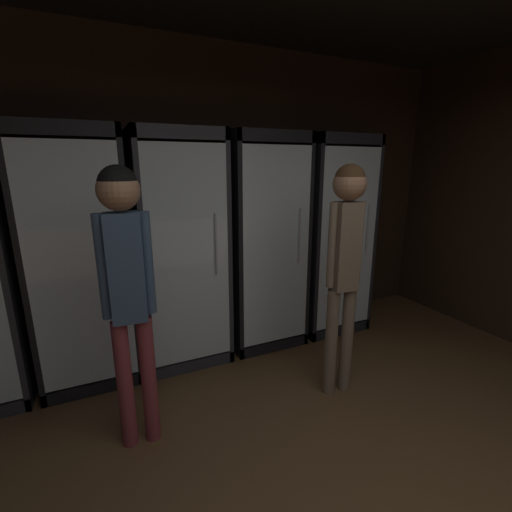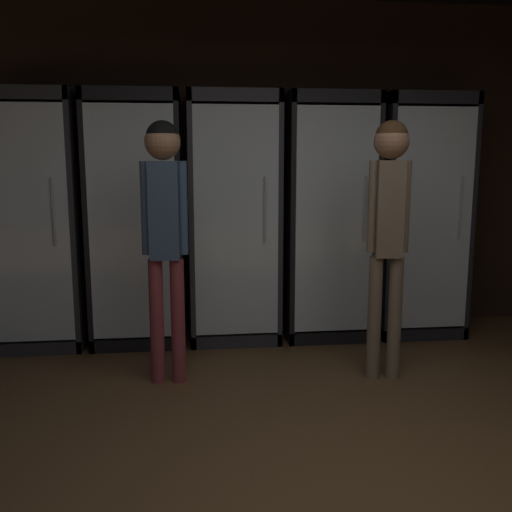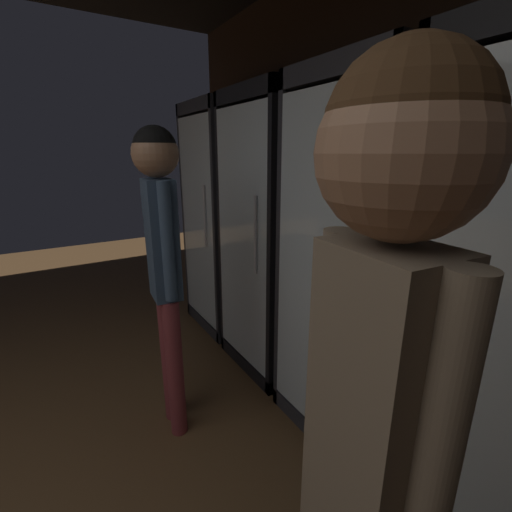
{
  "view_description": "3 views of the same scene",
  "coord_description": "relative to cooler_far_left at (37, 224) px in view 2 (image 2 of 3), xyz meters",
  "views": [
    {
      "loc": [
        -1.06,
        -0.28,
        1.73
      ],
      "look_at": [
        0.3,
        2.66,
        0.88
      ],
      "focal_mm": 24.63,
      "sensor_mm": 36.0,
      "label": 1
    },
    {
      "loc": [
        -0.76,
        -1.96,
        1.5
      ],
      "look_at": [
        -0.26,
        2.39,
        0.74
      ],
      "focal_mm": 40.06,
      "sensor_mm": 36.0,
      "label": 2
    },
    {
      "loc": [
        0.82,
        1.25,
        1.6
      ],
      "look_at": [
        -0.95,
        2.34,
        0.98
      ],
      "focal_mm": 24.31,
      "sensor_mm": 36.0,
      "label": 3
    }
  ],
  "objects": [
    {
      "name": "cooler_far_left",
      "position": [
        0.0,
        0.0,
        0.0
      ],
      "size": [
        0.73,
        0.64,
        2.01
      ],
      "color": "#2B2B30",
      "rests_on": "ground"
    },
    {
      "name": "shopper_far",
      "position": [
        2.51,
        -1.07,
        0.17
      ],
      "size": [
        0.28,
        0.23,
        1.73
      ],
      "color": "#72604C",
      "rests_on": "ground"
    },
    {
      "name": "shopper_near",
      "position": [
        1.05,
        -0.97,
        0.16
      ],
      "size": [
        0.3,
        0.23,
        1.73
      ],
      "color": "brown",
      "rests_on": "ground"
    },
    {
      "name": "cooler_far_right",
      "position": [
        3.13,
        -0.0,
        0.0
      ],
      "size": [
        0.73,
        0.64,
        2.01
      ],
      "color": "black",
      "rests_on": "ground"
    },
    {
      "name": "cooler_right",
      "position": [
        2.35,
        -0.0,
        0.01
      ],
      "size": [
        0.73,
        0.64,
        2.01
      ],
      "color": "black",
      "rests_on": "ground"
    },
    {
      "name": "cooler_left",
      "position": [
        0.78,
        -0.0,
        0.0
      ],
      "size": [
        0.73,
        0.64,
        2.01
      ],
      "color": "black",
      "rests_on": "ground"
    },
    {
      "name": "cooler_center",
      "position": [
        1.57,
        -0.0,
        0.0
      ],
      "size": [
        0.73,
        0.64,
        2.01
      ],
      "color": "#2B2B30",
      "rests_on": "ground"
    },
    {
      "name": "wall_back",
      "position": [
        1.98,
        0.31,
        0.42
      ],
      "size": [
        6.0,
        0.06,
        2.8
      ],
      "primitive_type": "cube",
      "color": "black",
      "rests_on": "ground"
    }
  ]
}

